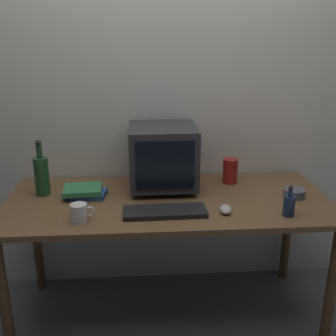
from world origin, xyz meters
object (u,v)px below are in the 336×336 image
Objects in this scene: crt_monitor at (163,156)px; cd_spindle at (294,193)px; bottle_short at (289,205)px; mug at (80,213)px; metal_canister at (230,171)px; bottle_tall at (42,174)px; keyboard at (165,212)px; computer_mouse at (226,209)px; book_stack at (84,192)px.

crt_monitor is 3.25× the size of cd_spindle.
bottle_short is at bearing -116.78° from cd_spindle.
mug is (-0.43, -0.42, -0.15)m from crt_monitor.
metal_canister is at bearing 29.43° from mug.
mug is at bearing -54.89° from bottle_tall.
keyboard is at bearing -24.57° from bottle_tall.
mug is (-1.03, 0.01, -0.01)m from bottle_short.
bottle_short reaches higher than metal_canister.
keyboard is 1.32× the size of bottle_tall.
computer_mouse is at bearing -157.18° from cd_spindle.
computer_mouse is 0.42× the size of book_stack.
crt_monitor is 0.75m from bottle_short.
cd_spindle is (1.15, 0.23, -0.02)m from mug.
bottle_tall is 2.12× the size of metal_canister.
crt_monitor is 0.43m from metal_canister.
crt_monitor is 0.41m from keyboard.
bottle_tall is 2.65× the size of mug.
bottle_tall reaches higher than mug.
cd_spindle is 0.40m from metal_canister.
keyboard is 0.51m from book_stack.
metal_canister is at bearing 5.84° from bottle_tall.
crt_monitor reaches higher than mug.
book_stack reaches higher than keyboard.
crt_monitor reaches higher than bottle_short.
computer_mouse is at bearing -17.70° from bottle_tall.
metal_canister is (-0.31, 0.25, 0.05)m from cd_spindle.
mug is at bearing -168.77° from cd_spindle.
bottle_tall is 0.45m from mug.
book_stack is (0.23, -0.05, -0.09)m from bottle_tall.
keyboard is 0.42m from mug.
computer_mouse reaches higher than keyboard.
crt_monitor is 1.22× the size of bottle_tall.
book_stack reaches higher than cd_spindle.
computer_mouse is 0.62× the size of bottle_short.
bottle_short is at bearing -7.20° from keyboard.
mug is 0.80× the size of metal_canister.
mug is at bearing -150.57° from metal_canister.
keyboard is 2.80× the size of metal_canister.
bottle_tall is 1.34m from bottle_short.
cd_spindle is (0.42, 0.18, 0.00)m from computer_mouse.
computer_mouse is 0.31× the size of bottle_tall.
bottle_tall is at bearing 163.98° from bottle_short.
computer_mouse is at bearing -51.06° from crt_monitor.
bottle_tall is 1.33× the size of book_stack.
book_stack reaches higher than computer_mouse.
keyboard is 0.60m from metal_canister.
bottle_tall is 2.65× the size of cd_spindle.
metal_canister is (-0.19, 0.48, 0.02)m from bottle_short.
cd_spindle reaches higher than keyboard.
crt_monitor is at bearing 165.27° from cd_spindle.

